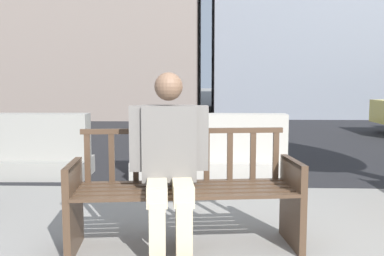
{
  "coord_description": "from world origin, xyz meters",
  "views": [
    {
      "loc": [
        -0.17,
        -2.29,
        1.24
      ],
      "look_at": [
        -0.33,
        2.32,
        0.75
      ],
      "focal_mm": 40.0,
      "sensor_mm": 36.0,
      "label": 1
    }
  ],
  "objects_px": {
    "seated_person": "(169,158)",
    "jersey_barrier_left": "(13,151)",
    "jersey_barrier_centre": "(209,152)",
    "street_bench": "(185,195)"
  },
  "relations": [
    {
      "from": "street_bench",
      "to": "seated_person",
      "type": "distance_m",
      "value": 0.32
    },
    {
      "from": "jersey_barrier_left",
      "to": "seated_person",
      "type": "bearing_deg",
      "value": -46.71
    },
    {
      "from": "seated_person",
      "to": "street_bench",
      "type": "bearing_deg",
      "value": 32.24
    },
    {
      "from": "street_bench",
      "to": "jersey_barrier_left",
      "type": "relative_size",
      "value": 0.86
    },
    {
      "from": "seated_person",
      "to": "jersey_barrier_left",
      "type": "bearing_deg",
      "value": 133.29
    },
    {
      "from": "jersey_barrier_centre",
      "to": "jersey_barrier_left",
      "type": "xyz_separation_m",
      "value": [
        -2.59,
        -0.06,
        0.0
      ]
    },
    {
      "from": "street_bench",
      "to": "jersey_barrier_left",
      "type": "xyz_separation_m",
      "value": [
        -2.39,
        2.35,
        -0.06
      ]
    },
    {
      "from": "seated_person",
      "to": "jersey_barrier_centre",
      "type": "relative_size",
      "value": 0.65
    },
    {
      "from": "street_bench",
      "to": "jersey_barrier_centre",
      "type": "distance_m",
      "value": 2.42
    },
    {
      "from": "jersey_barrier_centre",
      "to": "jersey_barrier_left",
      "type": "height_order",
      "value": "same"
    }
  ]
}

